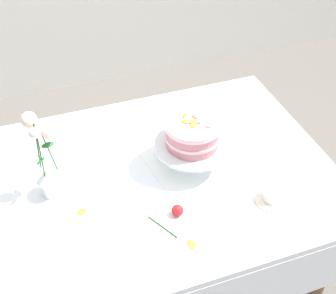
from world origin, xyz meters
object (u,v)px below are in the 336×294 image
(cake_stand, at_px, (192,147))
(layer_cake, at_px, (193,133))
(flower_vase, at_px, (46,163))
(fallen_rose, at_px, (177,211))
(dining_table, at_px, (155,196))
(teacup, at_px, (272,196))

(cake_stand, xyz_separation_m, layer_cake, (0.00, 0.00, 0.07))
(cake_stand, xyz_separation_m, flower_vase, (-0.54, 0.03, 0.06))
(cake_stand, xyz_separation_m, fallen_rose, (-0.15, -0.23, -0.06))
(dining_table, bearing_deg, flower_vase, 170.20)
(cake_stand, distance_m, fallen_rose, 0.28)
(dining_table, xyz_separation_m, layer_cake, (0.17, 0.04, 0.24))
(teacup, xyz_separation_m, fallen_rose, (-0.35, 0.05, -0.00))
(teacup, bearing_deg, dining_table, 146.91)
(layer_cake, bearing_deg, cake_stand, -161.45)
(dining_table, xyz_separation_m, teacup, (0.37, -0.24, 0.11))
(flower_vase, xyz_separation_m, teacup, (0.74, -0.30, -0.13))
(teacup, bearing_deg, fallen_rose, 172.17)
(cake_stand, relative_size, fallen_rose, 2.36)
(dining_table, xyz_separation_m, fallen_rose, (0.02, -0.19, 0.11))
(dining_table, distance_m, teacup, 0.45)
(flower_vase, bearing_deg, layer_cake, -2.72)
(cake_stand, height_order, flower_vase, flower_vase)
(dining_table, bearing_deg, cake_stand, 13.12)
(cake_stand, relative_size, flower_vase, 0.83)
(cake_stand, height_order, fallen_rose, cake_stand)
(dining_table, relative_size, flower_vase, 4.02)
(dining_table, height_order, teacup, teacup)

